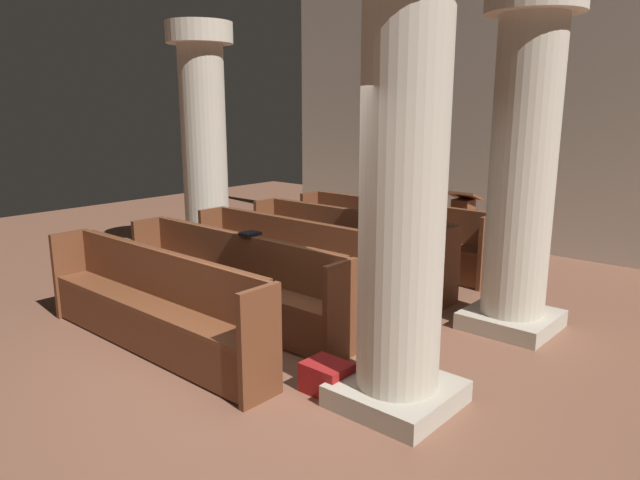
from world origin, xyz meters
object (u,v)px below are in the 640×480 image
Objects in this scene: pew_row_0 at (390,232)px; lectern at (462,231)px; pew_row_3 at (232,277)px; pillar_aisle_side at (523,158)px; kneeler_box_red at (327,377)px; pew_row_4 at (152,299)px; pillar_aisle_rear at (403,178)px; pew_row_1 at (347,244)px; hymn_book at (250,234)px; pew_row_2 at (295,259)px; pillar_far_side at (204,141)px.

lectern is at bearing 60.93° from pew_row_0.
lectern is (0.61, 4.14, -0.07)m from pew_row_3.
kneeler_box_red is at bearing -102.93° from pillar_aisle_side.
pew_row_4 is at bearing -166.20° from kneeler_box_red.
pillar_aisle_side is 2.22m from pillar_aisle_rear.
pew_row_0 and pew_row_3 have the same top height.
pew_row_4 is 8.34× the size of kneeler_box_red.
hymn_book reaches higher than pew_row_1.
pew_row_2 is 0.90× the size of pillar_far_side.
pew_row_1 reaches higher than kneeler_box_red.
pew_row_2 is (0.00, -1.02, 0.00)m from pew_row_1.
pew_row_0 is 16.07× the size of hymn_book.
pillar_aisle_rear reaches higher than hymn_book.
pillar_aisle_side is 17.84× the size of hymn_book.
hymn_book reaches higher than pew_row_2.
lectern reaches higher than pew_row_3.
pillar_far_side reaches higher than pew_row_3.
pew_row_3 is 3.33m from pillar_aisle_side.
pillar_aisle_side reaches higher than pew_row_0.
pillar_far_side is 5.13m from pillar_aisle_rear.
pew_row_0 is at bearing 90.00° from pew_row_1.
pillar_aisle_rear is (2.41, -1.36, 1.32)m from pew_row_2.
pillar_far_side and pillar_aisle_rear have the same top height.
lectern is 4.02m from hymn_book.
pillar_aisle_rear reaches higher than pew_row_0.
hymn_book reaches higher than pew_row_3.
pillar_aisle_rear is at bearing -21.42° from pillar_far_side.
lectern is at bearing 73.94° from pew_row_1.
pew_row_2 is at bearing -90.00° from pew_row_0.
pew_row_2 is 8.34× the size of kneeler_box_red.
pew_row_0 is 2.90m from hymn_book.
hymn_book is (0.11, -0.83, 0.47)m from pew_row_2.
pew_row_0 is 4.08m from kneeler_box_red.
hymn_book is (0.11, -1.84, 0.47)m from pew_row_1.
pew_row_1 is at bearing 176.22° from pillar_aisle_side.
pew_row_4 is 3.99m from pillar_aisle_side.
pew_row_3 is at bearing -90.00° from pew_row_0.
lectern is (0.61, 2.11, -0.07)m from pew_row_1.
pillar_far_side is 5.01m from kneeler_box_red.
pew_row_0 is 4.37m from pillar_aisle_rear.
kneeler_box_red is (1.75, -0.75, -0.86)m from hymn_book.
lectern reaches higher than pew_row_1.
pew_row_2 is 2.47m from kneeler_box_red.
pew_row_4 is 0.90× the size of pillar_aisle_side.
pillar_far_side is at bearing 132.89° from pew_row_4.
pew_row_4 reaches higher than kneeler_box_red.
pew_row_3 is at bearing 163.21° from kneeler_box_red.
pew_row_1 is 1.02m from pew_row_2.
pew_row_1 is 3.21m from kneeler_box_red.
pillar_far_side is (-2.36, 2.55, 1.32)m from pew_row_4.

